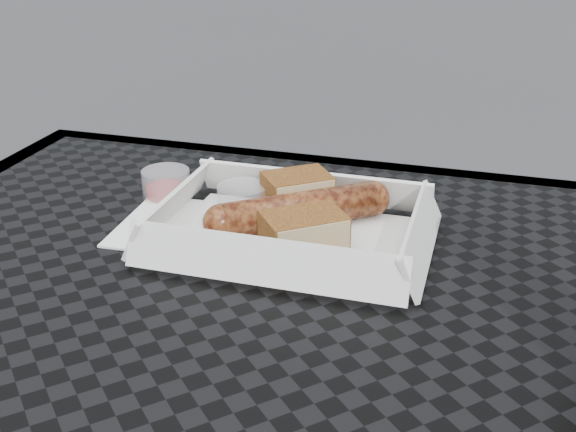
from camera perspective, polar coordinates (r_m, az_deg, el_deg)
The scene contains 9 objects.
patio_table at distance 0.57m, azimuth -3.84°, elevation -16.35°, with size 0.80×0.80×0.74m.
food_tray at distance 0.67m, azimuth 0.24°, elevation -1.84°, with size 0.22×0.15×0.00m, color white.
bratwurst at distance 0.68m, azimuth 0.91°, elevation 0.46°, with size 0.16×0.13×0.03m.
bread_near at distance 0.71m, azimuth 0.73°, elevation 1.81°, with size 0.06×0.04×0.04m, color brown.
bread_far at distance 0.63m, azimuth 1.24°, elevation -1.34°, with size 0.07×0.05×0.04m, color brown.
veg_garnish at distance 0.61m, azimuth 3.96°, elevation -4.18°, with size 0.03×0.03×0.00m.
napkin at distance 0.70m, azimuth -8.27°, elevation -0.76°, with size 0.12×0.12×0.00m, color white.
condiment_cup_sauce at distance 0.76m, azimuth -9.61°, elevation 2.51°, with size 0.05×0.05×0.03m, color #990B0F.
condiment_cup_empty at distance 0.72m, azimuth -3.62°, elevation 1.26°, with size 0.05×0.05×0.03m, color silver.
Camera 1 is at (0.16, -0.40, 1.05)m, focal length 45.00 mm.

